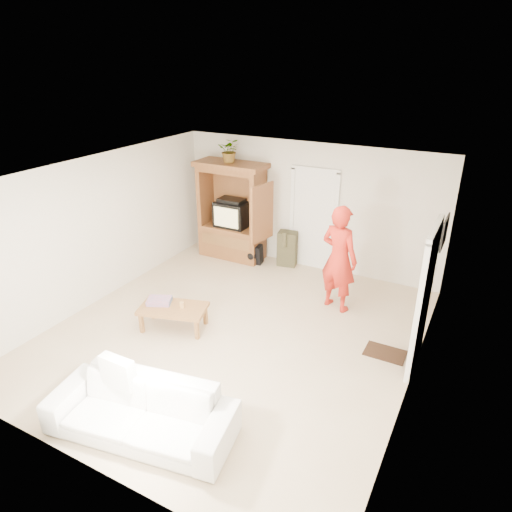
% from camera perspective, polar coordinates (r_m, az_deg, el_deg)
% --- Properties ---
extents(floor, '(6.00, 6.00, 0.00)m').
position_cam_1_polar(floor, '(7.51, -2.78, -9.57)').
color(floor, tan).
rests_on(floor, ground).
extents(ceiling, '(6.00, 6.00, 0.00)m').
position_cam_1_polar(ceiling, '(6.45, -3.24, 10.06)').
color(ceiling, white).
rests_on(ceiling, floor).
extents(wall_back, '(5.50, 0.00, 5.50)m').
position_cam_1_polar(wall_back, '(9.40, 6.47, 6.20)').
color(wall_back, silver).
rests_on(wall_back, floor).
extents(wall_front, '(5.50, 0.00, 5.50)m').
position_cam_1_polar(wall_front, '(4.92, -21.71, -13.37)').
color(wall_front, silver).
rests_on(wall_front, floor).
extents(wall_left, '(0.00, 6.00, 6.00)m').
position_cam_1_polar(wall_left, '(8.53, -19.08, 3.12)').
color(wall_left, silver).
rests_on(wall_left, floor).
extents(wall_right, '(0.00, 6.00, 6.00)m').
position_cam_1_polar(wall_right, '(6.08, 19.98, -5.55)').
color(wall_right, silver).
rests_on(wall_right, floor).
extents(armoire, '(1.82, 1.14, 2.10)m').
position_cam_1_polar(armoire, '(9.90, -2.89, 4.86)').
color(armoire, brown).
rests_on(armoire, floor).
extents(door_back, '(0.85, 0.05, 2.04)m').
position_cam_1_polar(door_back, '(9.41, 7.17, 4.38)').
color(door_back, white).
rests_on(door_back, floor).
extents(doorway_right, '(0.05, 0.90, 2.04)m').
position_cam_1_polar(doorway_right, '(6.74, 20.29, -5.31)').
color(doorway_right, black).
rests_on(doorway_right, floor).
extents(framed_picture, '(0.03, 0.60, 0.48)m').
position_cam_1_polar(framed_picture, '(7.70, 22.51, 2.77)').
color(framed_picture, black).
rests_on(framed_picture, wall_right).
extents(doormat, '(0.60, 0.40, 0.02)m').
position_cam_1_polar(doormat, '(7.31, 15.83, -11.57)').
color(doormat, '#382316').
rests_on(doormat, floor).
extents(plant, '(0.56, 0.53, 0.50)m').
position_cam_1_polar(plant, '(9.51, -3.29, 13.04)').
color(plant, '#4C7238').
rests_on(plant, armoire).
extents(man, '(0.79, 0.63, 1.89)m').
position_cam_1_polar(man, '(7.90, 10.33, -0.32)').
color(man, red).
rests_on(man, floor).
extents(sofa, '(2.32, 1.23, 0.65)m').
position_cam_1_polar(sofa, '(5.79, -14.20, -18.29)').
color(sofa, white).
rests_on(sofa, floor).
extents(coffee_table, '(1.19, 0.87, 0.40)m').
position_cam_1_polar(coffee_table, '(7.56, -10.32, -6.62)').
color(coffee_table, '#9F6B36').
rests_on(coffee_table, floor).
extents(towel, '(0.46, 0.41, 0.08)m').
position_cam_1_polar(towel, '(7.67, -11.99, -5.50)').
color(towel, '#ED4F58').
rests_on(towel, coffee_table).
extents(candle, '(0.08, 0.08, 0.10)m').
position_cam_1_polar(candle, '(7.46, -9.26, -6.07)').
color(candle, tan).
rests_on(candle, coffee_table).
extents(backpack_black, '(0.36, 0.23, 0.43)m').
position_cam_1_polar(backpack_black, '(9.76, -0.23, 0.22)').
color(backpack_black, black).
rests_on(backpack_black, floor).
extents(backpack_olive, '(0.44, 0.36, 0.75)m').
position_cam_1_polar(backpack_olive, '(9.66, 3.95, 0.94)').
color(backpack_olive, '#47442B').
rests_on(backpack_olive, floor).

